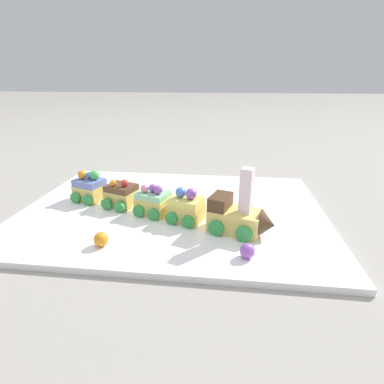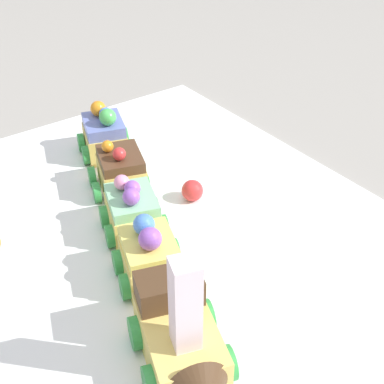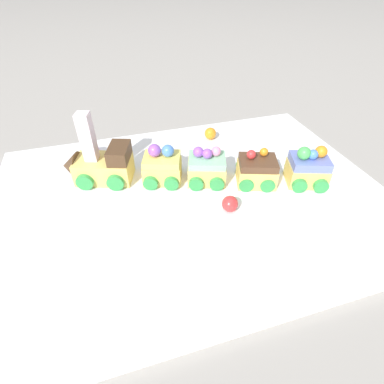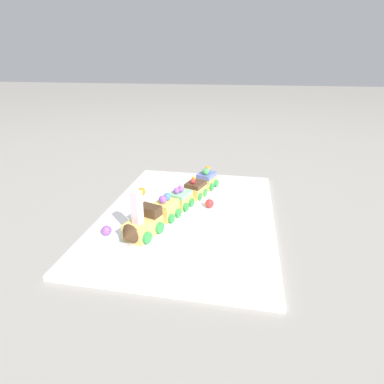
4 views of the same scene
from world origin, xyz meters
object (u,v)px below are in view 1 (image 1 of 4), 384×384
Objects in this scene: cake_car_chocolate at (121,196)px; gumball_orange at (101,239)px; cake_car_mint at (153,202)px; cake_car_lemon at (186,208)px; cake_car_blueberry at (90,188)px; gumball_purple at (247,251)px; cake_train_locomotive at (240,217)px; gumball_red at (159,192)px.

gumball_orange is (0.02, -0.16, -0.01)m from cake_car_chocolate.
cake_car_mint reaches higher than cake_car_chocolate.
cake_car_lemon reaches higher than cake_car_chocolate.
cake_car_mint is 0.08m from cake_car_chocolate.
cake_car_lemon is 1.00× the size of cake_car_blueberry.
cake_car_mint reaches higher than gumball_orange.
gumball_orange and gumball_purple have the same top height.
cake_car_mint is (-0.18, 0.06, -0.01)m from cake_train_locomotive.
cake_car_blueberry reaches higher than gumball_orange.
gumball_orange is (0.10, -0.19, -0.01)m from cake_car_blueberry.
cake_car_blueberry is 3.26× the size of gumball_orange.
cake_car_blueberry is 3.33× the size of gumball_purple.
cake_car_blueberry is at bearing 118.56° from gumball_orange.
gumball_orange is (-0.23, -0.08, -0.02)m from cake_train_locomotive.
gumball_purple is 0.96× the size of gumball_red.
cake_car_chocolate is 1.00× the size of cake_car_blueberry.
gumball_purple is at bearing -11.24° from cake_car_blueberry.
cake_car_chocolate is (-0.08, 0.03, -0.00)m from cake_car_mint.
cake_car_chocolate is at bearing -179.98° from cake_train_locomotive.
cake_train_locomotive is 0.25m from gumball_orange.
cake_train_locomotive is 0.23m from gumball_red.
cake_car_lemon reaches higher than gumball_orange.
cake_car_mint is 3.18× the size of gumball_red.
cake_car_mint is 0.17m from cake_car_blueberry.
cake_car_blueberry is 3.18× the size of gumball_red.
cake_car_lemon reaches higher than cake_car_mint.
gumball_purple is (0.24, -0.01, -0.00)m from gumball_orange.
cake_car_lemon is 0.25m from cake_car_blueberry.
cake_car_chocolate is (-0.25, 0.09, -0.01)m from cake_train_locomotive.
cake_car_mint is 1.00× the size of cake_car_blueberry.
cake_car_lemon is at bearing 0.07° from cake_car_mint.
gumball_red is (-0.18, 0.14, -0.02)m from cake_train_locomotive.
gumball_orange is 0.23m from gumball_red.
cake_train_locomotive is at bearing -38.00° from gumball_red.
cake_car_lemon is 3.26× the size of gumball_orange.
cake_train_locomotive reaches higher than cake_car_mint.
gumball_purple is at bearing -49.78° from gumball_red.
cake_train_locomotive is at bearing 96.45° from gumball_purple.
gumball_orange is at bearing -63.72° from cake_car_chocolate.
gumball_orange is at bearing -93.70° from cake_car_mint.
cake_train_locomotive is 5.07× the size of gumball_red.
cake_car_lemon reaches higher than gumball_red.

